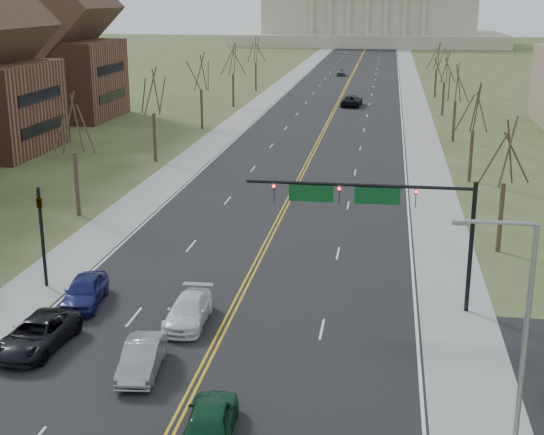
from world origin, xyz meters
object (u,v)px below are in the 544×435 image
(car_sb_outer_lead, at_px, (37,334))
(car_sb_outer_second, at_px, (85,291))
(signal_left, at_px, (41,226))
(car_far_sb, at_px, (341,72))
(car_nb_inner_lead, at_px, (210,419))
(street_light, at_px, (519,327))
(car_sb_inner_lead, at_px, (142,358))
(car_sb_inner_second, at_px, (189,311))
(car_far_nb, at_px, (352,101))
(signal_mast, at_px, (376,205))

(car_sb_outer_lead, distance_m, car_sb_outer_second, 5.50)
(signal_left, bearing_deg, car_far_sb, 85.76)
(signal_left, distance_m, car_sb_outer_second, 4.94)
(signal_left, relative_size, car_nb_inner_lead, 1.29)
(street_light, relative_size, car_sb_inner_lead, 2.05)
(street_light, xyz_separation_m, car_sb_outer_second, (-20.93, 11.25, -4.41))
(car_sb_outer_lead, bearing_deg, signal_left, 116.15)
(car_far_sb, bearing_deg, car_sb_outer_second, -97.10)
(street_light, height_order, car_sb_outer_lead, street_light)
(car_nb_inner_lead, bearing_deg, car_sb_inner_lead, -53.15)
(car_sb_inner_second, bearing_deg, car_far_nb, 85.80)
(car_sb_inner_lead, relative_size, car_sb_outer_lead, 0.83)
(car_sb_inner_second, relative_size, car_sb_outer_second, 1.03)
(car_sb_inner_second, relative_size, car_far_nb, 0.80)
(car_sb_inner_lead, distance_m, car_far_sb, 133.06)
(signal_mast, distance_m, signal_left, 19.06)
(car_sb_outer_second, bearing_deg, car_far_nb, 75.08)
(car_far_nb, bearing_deg, car_sb_inner_lead, 91.27)
(signal_mast, distance_m, car_far_sb, 124.22)
(car_sb_inner_second, bearing_deg, signal_left, 157.02)
(car_nb_inner_lead, relative_size, car_sb_outer_second, 0.99)
(car_sb_inner_lead, bearing_deg, car_far_nb, 80.62)
(car_nb_inner_lead, xyz_separation_m, car_far_nb, (0.67, 91.94, 0.05))
(car_far_sb, bearing_deg, car_sb_inner_second, -94.24)
(car_sb_outer_second, bearing_deg, signal_mast, 0.72)
(signal_mast, bearing_deg, street_light, -68.59)
(street_light, height_order, car_nb_inner_lead, street_light)
(signal_mast, height_order, signal_left, signal_mast)
(signal_mast, relative_size, signal_left, 2.02)
(signal_left, bearing_deg, car_sb_inner_lead, -46.37)
(car_sb_inner_lead, bearing_deg, car_sb_outer_second, 122.13)
(signal_left, relative_size, car_sb_inner_second, 1.24)
(signal_mast, bearing_deg, car_sb_inner_lead, -137.16)
(street_light, distance_m, car_far_nb, 92.13)
(street_light, relative_size, car_sb_inner_second, 1.88)
(car_sb_inner_second, relative_size, car_far_sb, 1.13)
(signal_left, bearing_deg, street_light, -29.12)
(street_light, distance_m, car_sb_outer_lead, 22.32)
(car_sb_inner_lead, relative_size, car_sb_inner_second, 0.92)
(car_nb_inner_lead, xyz_separation_m, car_far_sb, (-3.96, 137.74, -0.06))
(car_sb_outer_second, relative_size, car_far_sb, 1.10)
(car_nb_inner_lead, bearing_deg, signal_mast, -117.90)
(car_nb_inner_lead, height_order, car_sb_outer_lead, car_nb_inner_lead)
(signal_left, xyz_separation_m, car_sb_outer_second, (3.30, -2.25, -2.90))
(car_far_nb, xyz_separation_m, car_far_sb, (-4.64, 45.80, -0.11))
(car_sb_inner_second, height_order, car_sb_outer_second, car_sb_outer_second)
(car_sb_outer_lead, bearing_deg, street_light, -11.19)
(signal_mast, bearing_deg, signal_left, 180.00)
(car_sb_inner_lead, bearing_deg, car_sb_inner_second, 76.53)
(street_light, xyz_separation_m, car_sb_outer_lead, (-21.09, 5.75, -4.47))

